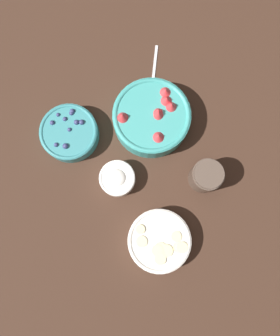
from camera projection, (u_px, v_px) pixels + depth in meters
ground_plane at (133, 142)px, 0.92m from camera, size 4.00×4.00×0.00m
bowl_strawberries at (152, 117)px, 0.89m from camera, size 0.21×0.21×0.09m
bowl_blueberries at (69, 133)px, 0.90m from camera, size 0.16×0.16×0.06m
bowl_bananas at (159, 241)px, 0.85m from camera, size 0.16×0.16×0.05m
bowl_cream at (117, 179)px, 0.88m from camera, size 0.10×0.10×0.05m
jar_chocolate at (206, 176)px, 0.87m from camera, size 0.08×0.08×0.09m
spoon at (153, 76)px, 0.95m from camera, size 0.07×0.13×0.01m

